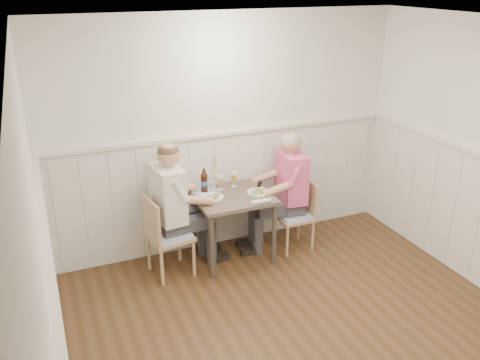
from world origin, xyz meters
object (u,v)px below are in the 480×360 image
Objects in this scene: chair_left at (165,233)px; beer_bottle at (204,182)px; diner_cream at (173,217)px; chair_right at (298,212)px; man_in_pink at (287,199)px; dining_table at (233,205)px; grass_vase at (212,173)px.

beer_bottle is at bearing 25.82° from chair_left.
diner_cream reaches higher than beer_bottle.
chair_right is 0.58× the size of man_in_pink.
man_in_pink reaches higher than beer_bottle.
dining_table is at bearing -2.67° from diner_cream.
beer_bottle reaches higher than chair_right.
beer_bottle is at bearing 140.42° from dining_table.
chair_left is 0.62× the size of diner_cream.
chair_right is at bearing -3.75° from diner_cream.
chair_left is (-0.77, -0.05, -0.16)m from dining_table.
grass_vase is (-0.90, 0.30, 0.50)m from chair_right.
beer_bottle is at bearing 169.01° from man_in_pink.
dining_table is 0.68m from man_in_pink.
beer_bottle is (-0.25, 0.20, 0.23)m from dining_table.
grass_vase is at bearing 119.50° from dining_table.
diner_cream is (-1.42, 0.09, 0.16)m from chair_right.
diner_cream reaches higher than grass_vase.
chair_right is at bearing -18.63° from grass_vase.
diner_cream reaches higher than dining_table.
diner_cream is 0.52m from beer_bottle.
grass_vase is at bearing 24.73° from chair_left.
diner_cream is at bearing 34.59° from chair_left.
diner_cream is at bearing -156.96° from beer_bottle.
man_in_pink is at bearing 2.97° from chair_left.
dining_table is 1.00× the size of chair_right.
diner_cream is at bearing 176.25° from chair_right.
man_in_pink is at bearing 2.16° from dining_table.
man_in_pink is at bearing -15.00° from grass_vase.
diner_cream is at bearing -157.74° from grass_vase.
man_in_pink is 5.16× the size of beer_bottle.
grass_vase is (-0.14, 0.24, 0.30)m from dining_table.
beer_bottle is at bearing 23.04° from diner_cream.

